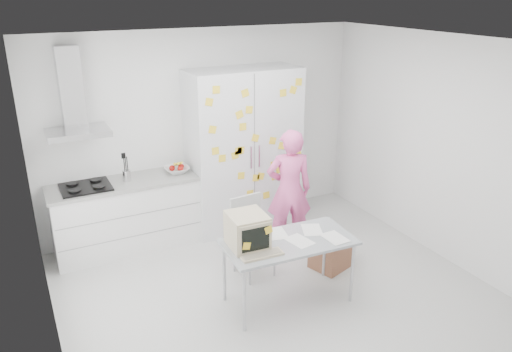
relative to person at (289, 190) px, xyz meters
name	(u,v)px	position (x,y,z in m)	size (l,w,h in m)	color
floor	(273,290)	(-0.66, -0.80, -0.80)	(4.50, 4.00, 0.02)	silver
walls	(244,157)	(-0.66, -0.08, 0.56)	(4.52, 4.01, 2.70)	white
ceiling	(276,42)	(-0.66, -0.80, 1.91)	(4.50, 4.00, 0.02)	white
counter_run	(127,214)	(-1.86, 0.90, -0.32)	(1.84, 0.63, 1.28)	white
range_hood	(73,100)	(-2.31, 1.03, 1.17)	(0.70, 0.48, 1.01)	silver
tall_cabinet	(244,150)	(-0.21, 0.87, 0.31)	(1.50, 0.68, 2.20)	silver
person	(289,190)	(0.00, 0.00, 0.00)	(0.58, 0.38, 1.58)	pink
desk	(263,237)	(-0.90, -1.01, 0.03)	(1.39, 0.75, 1.08)	#9BA0A5
chair	(251,231)	(-0.71, -0.34, -0.26)	(0.46, 0.46, 0.93)	#B3B3B0
cardboard_box	(332,252)	(0.21, -0.68, -0.60)	(0.55, 0.49, 0.40)	brown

